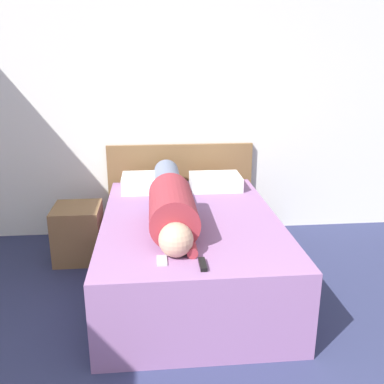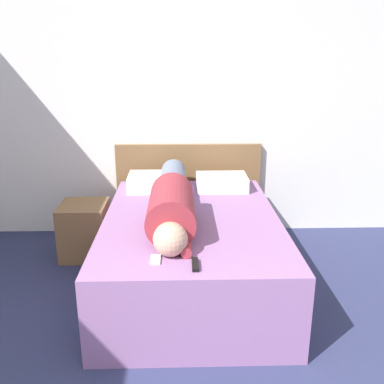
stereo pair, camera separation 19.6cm
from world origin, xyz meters
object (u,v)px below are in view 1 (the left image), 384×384
Objects in this scene: pillow_second at (215,182)px; cell_phone at (162,260)px; nightstand at (78,233)px; person_lying at (171,201)px; bed at (190,251)px; pillow_near_headboard at (149,183)px; tv_remote at (203,264)px.

pillow_second is 1.57m from cell_phone.
person_lying reaches higher than nightstand.
bed is at bearing -30.28° from nightstand.
bed is 0.86m from pillow_second.
pillow_near_headboard is at bearing 180.00° from pillow_second.
bed is 0.47m from person_lying.
bed reaches higher than nightstand.
person_lying reaches higher than cell_phone.
bed is at bearing -65.94° from pillow_near_headboard.
nightstand is 1.02× the size of pillow_near_headboard.
nightstand is at bearing 124.87° from tv_remote.
pillow_near_headboard is (-0.17, 0.75, -0.07)m from person_lying.
person_lying is 13.36× the size of cell_phone.
person_lying is at bearing 82.70° from cell_phone.
nightstand is at bearing 149.72° from bed.
bed is at bearing 89.99° from tv_remote.
bed is 4.25× the size of pillow_second.
bed is 1.13m from nightstand.
tv_remote is at bearing -19.47° from cell_phone.
pillow_second reaches higher than nightstand.
cell_phone is at bearing -60.82° from nightstand.
cell_phone is at bearing -97.30° from person_lying.
person_lying is 0.74m from cell_phone.
person_lying is at bearing -171.24° from bed.
pillow_second is 3.62× the size of cell_phone.
pillow_near_headboard is 3.81× the size of cell_phone.
person_lying is 0.83m from tv_remote.
pillow_second reaches higher than cell_phone.
pillow_second is (0.30, 0.72, 0.36)m from bed.
person_lying is 11.58× the size of tv_remote.
pillow_near_headboard is 0.63m from pillow_second.
bed is 1.15× the size of person_lying.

